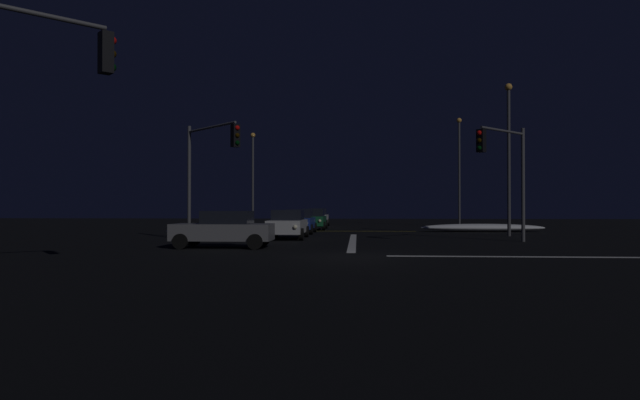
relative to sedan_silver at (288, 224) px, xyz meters
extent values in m
cube|color=black|center=(3.56, -10.25, -0.85)|extent=(120.00, 120.00, 0.10)
cube|color=white|center=(3.56, -2.15, -0.80)|extent=(0.35, 13.86, 0.01)
cube|color=yellow|center=(3.56, 9.45, -0.80)|extent=(22.00, 0.15, 0.01)
cube|color=white|center=(11.75, -10.25, -0.80)|extent=(13.86, 0.40, 0.01)
ellipsoid|color=white|center=(-5.34, 10.28, -0.62)|extent=(8.52, 1.50, 0.36)
ellipsoid|color=white|center=(12.45, 9.08, -0.52)|extent=(8.52, 1.50, 0.55)
cube|color=#B7B7BC|center=(0.00, -0.04, -0.13)|extent=(1.80, 4.20, 0.70)
cube|color=black|center=(0.00, 0.16, 0.49)|extent=(1.60, 2.00, 0.55)
cylinder|color=black|center=(0.90, -1.59, -0.48)|extent=(0.22, 0.64, 0.64)
cylinder|color=black|center=(-0.90, -1.59, -0.48)|extent=(0.22, 0.64, 0.64)
cylinder|color=black|center=(0.90, 1.51, -0.48)|extent=(0.22, 0.64, 0.64)
cylinder|color=black|center=(-0.90, 1.51, -0.48)|extent=(0.22, 0.64, 0.64)
sphere|color=#F9EFC6|center=(0.65, -2.16, -0.08)|extent=(0.22, 0.22, 0.22)
sphere|color=#F9EFC6|center=(-0.65, -2.16, -0.08)|extent=(0.22, 0.22, 0.22)
cube|color=navy|center=(0.00, 6.03, -0.13)|extent=(1.80, 4.20, 0.70)
cube|color=black|center=(0.00, 6.23, 0.49)|extent=(1.60, 2.00, 0.55)
cylinder|color=black|center=(0.90, 4.48, -0.48)|extent=(0.22, 0.64, 0.64)
cylinder|color=black|center=(-0.90, 4.48, -0.48)|extent=(0.22, 0.64, 0.64)
cylinder|color=black|center=(0.90, 7.58, -0.48)|extent=(0.22, 0.64, 0.64)
cylinder|color=black|center=(-0.90, 7.58, -0.48)|extent=(0.22, 0.64, 0.64)
sphere|color=#F9EFC6|center=(0.65, 3.91, -0.08)|extent=(0.22, 0.22, 0.22)
sphere|color=#F9EFC6|center=(-0.65, 3.91, -0.08)|extent=(0.22, 0.22, 0.22)
cube|color=#14512D|center=(0.42, 12.05, -0.13)|extent=(1.80, 4.20, 0.70)
cube|color=black|center=(0.42, 12.25, 0.49)|extent=(1.60, 2.00, 0.55)
cylinder|color=black|center=(1.32, 10.50, -0.48)|extent=(0.22, 0.64, 0.64)
cylinder|color=black|center=(-0.48, 10.50, -0.48)|extent=(0.22, 0.64, 0.64)
cylinder|color=black|center=(1.32, 13.60, -0.48)|extent=(0.22, 0.64, 0.64)
cylinder|color=black|center=(-0.48, 13.60, -0.48)|extent=(0.22, 0.64, 0.64)
sphere|color=#F9EFC6|center=(1.07, 9.93, -0.08)|extent=(0.22, 0.22, 0.22)
sphere|color=#F9EFC6|center=(-0.23, 9.93, -0.08)|extent=(0.22, 0.22, 0.22)
cube|color=silver|center=(0.24, 18.59, -0.13)|extent=(1.80, 4.20, 0.70)
cube|color=black|center=(0.24, 18.79, 0.49)|extent=(1.60, 2.00, 0.55)
cylinder|color=black|center=(1.14, 17.04, -0.48)|extent=(0.22, 0.64, 0.64)
cylinder|color=black|center=(-0.66, 17.04, -0.48)|extent=(0.22, 0.64, 0.64)
cylinder|color=black|center=(1.14, 20.14, -0.48)|extent=(0.22, 0.64, 0.64)
cylinder|color=black|center=(-0.66, 20.14, -0.48)|extent=(0.22, 0.64, 0.64)
sphere|color=#F9EFC6|center=(0.89, 16.47, -0.08)|extent=(0.22, 0.22, 0.22)
sphere|color=#F9EFC6|center=(-0.41, 16.47, -0.08)|extent=(0.22, 0.22, 0.22)
cube|color=black|center=(-0.11, 24.37, -0.13)|extent=(1.80, 4.20, 0.70)
cube|color=black|center=(-0.11, 24.57, 0.49)|extent=(1.60, 2.00, 0.55)
cylinder|color=black|center=(0.79, 22.82, -0.48)|extent=(0.22, 0.64, 0.64)
cylinder|color=black|center=(-1.01, 22.82, -0.48)|extent=(0.22, 0.64, 0.64)
cylinder|color=black|center=(0.79, 25.92, -0.48)|extent=(0.22, 0.64, 0.64)
cylinder|color=black|center=(-1.01, 25.92, -0.48)|extent=(0.22, 0.64, 0.64)
sphere|color=#F9EFC6|center=(0.54, 22.25, -0.08)|extent=(0.22, 0.22, 0.22)
sphere|color=#F9EFC6|center=(-0.76, 22.25, -0.08)|extent=(0.22, 0.22, 0.22)
cube|color=slate|center=(-1.92, -6.79, -0.13)|extent=(4.20, 1.80, 0.70)
cube|color=black|center=(-1.72, -6.79, 0.49)|extent=(2.00, 1.60, 0.55)
cylinder|color=black|center=(-3.47, -7.69, -0.48)|extent=(0.64, 0.22, 0.64)
cylinder|color=black|center=(-3.47, -5.89, -0.48)|extent=(0.64, 0.22, 0.64)
cylinder|color=black|center=(-0.37, -7.69, -0.48)|extent=(0.64, 0.22, 0.64)
cylinder|color=black|center=(-0.37, -5.89, -0.48)|extent=(0.64, 0.22, 0.64)
sphere|color=#F9EFC6|center=(-4.04, -7.44, -0.08)|extent=(0.22, 0.22, 0.22)
sphere|color=#F9EFC6|center=(-4.04, -6.14, -0.08)|extent=(0.22, 0.22, 0.22)
cylinder|color=#4C4C51|center=(12.05, -1.75, 2.04)|extent=(0.18, 0.18, 5.68)
cylinder|color=#4C4C51|center=(10.74, -3.07, 4.58)|extent=(2.71, 2.71, 0.12)
cube|color=black|center=(9.43, -4.38, 3.95)|extent=(0.46, 0.46, 1.05)
sphere|color=red|center=(9.32, -4.49, 4.30)|extent=(0.22, 0.22, 0.22)
sphere|color=black|center=(9.32, -4.49, 3.95)|extent=(0.22, 0.22, 0.22)
sphere|color=black|center=(9.32, -4.49, 3.61)|extent=(0.22, 0.22, 0.22)
cylinder|color=#4C4C51|center=(-3.76, -17.57, 5.48)|extent=(2.45, 2.45, 0.12)
cube|color=black|center=(-2.58, -16.39, 4.86)|extent=(0.46, 0.46, 1.05)
sphere|color=red|center=(-2.47, -16.27, 5.20)|extent=(0.22, 0.22, 0.22)
sphere|color=black|center=(-2.47, -16.27, 4.86)|extent=(0.22, 0.22, 0.22)
sphere|color=black|center=(-2.47, -16.27, 4.51)|extent=(0.22, 0.22, 0.22)
cylinder|color=#4C4C51|center=(-4.94, -1.75, 2.17)|extent=(0.18, 0.18, 5.95)
cylinder|color=#4C4C51|center=(-3.38, -3.32, 4.84)|extent=(3.22, 3.22, 0.12)
cube|color=black|center=(-1.81, -4.88, 4.22)|extent=(0.46, 0.46, 1.05)
sphere|color=red|center=(-1.70, -5.00, 4.56)|extent=(0.22, 0.22, 0.22)
sphere|color=black|center=(-1.70, -5.00, 4.22)|extent=(0.22, 0.22, 0.22)
sphere|color=black|center=(-1.70, -5.00, 3.87)|extent=(0.22, 0.22, 0.22)
cylinder|color=#424247|center=(12.75, 19.45, 3.79)|extent=(0.20, 0.20, 9.17)
sphere|color=#F9AD47|center=(12.75, 19.45, 8.55)|extent=(0.44, 0.44, 0.44)
cylinder|color=#424247|center=(-5.64, 19.45, 3.21)|extent=(0.20, 0.20, 8.03)
sphere|color=#F9AD47|center=(-5.64, 19.45, 7.41)|extent=(0.44, 0.44, 0.44)
cylinder|color=#424247|center=(12.75, 3.45, 3.53)|extent=(0.20, 0.20, 8.67)
sphere|color=#F9AD47|center=(12.75, 3.45, 8.05)|extent=(0.44, 0.44, 0.44)
camera|label=1|loc=(3.80, -29.99, 0.95)|focal=31.09mm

